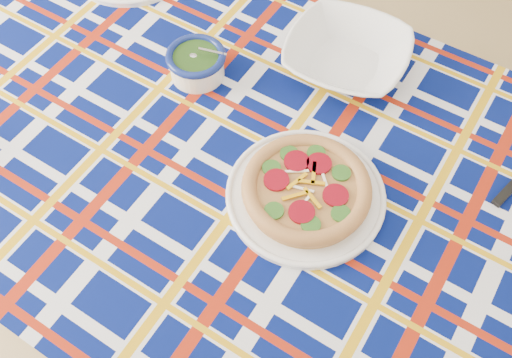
% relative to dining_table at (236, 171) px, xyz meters
% --- Properties ---
extents(floor, '(4.00, 4.00, 0.00)m').
position_rel_dining_table_xyz_m(floor, '(-0.20, 0.17, -0.73)').
color(floor, tan).
rests_on(floor, ground).
extents(dining_table, '(2.00, 1.62, 0.81)m').
position_rel_dining_table_xyz_m(dining_table, '(0.00, 0.00, 0.00)').
color(dining_table, brown).
rests_on(dining_table, floor).
extents(tablecloth, '(2.05, 1.67, 0.11)m').
position_rel_dining_table_xyz_m(tablecloth, '(0.00, 0.00, 0.03)').
color(tablecloth, '#041052').
rests_on(tablecloth, dining_table).
extents(main_focaccia_plate, '(0.42, 0.42, 0.07)m').
position_rel_dining_table_xyz_m(main_focaccia_plate, '(0.17, -0.09, 0.12)').
color(main_focaccia_plate, '#B2793F').
rests_on(main_focaccia_plate, tablecloth).
extents(pesto_bowl, '(0.18, 0.18, 0.08)m').
position_rel_dining_table_xyz_m(pesto_bowl, '(-0.13, 0.20, 0.13)').
color(pesto_bowl, black).
rests_on(pesto_bowl, tablecloth).
extents(serving_bowl, '(0.35, 0.35, 0.07)m').
position_rel_dining_table_xyz_m(serving_bowl, '(0.21, 0.30, 0.12)').
color(serving_bowl, white).
rests_on(serving_bowl, tablecloth).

